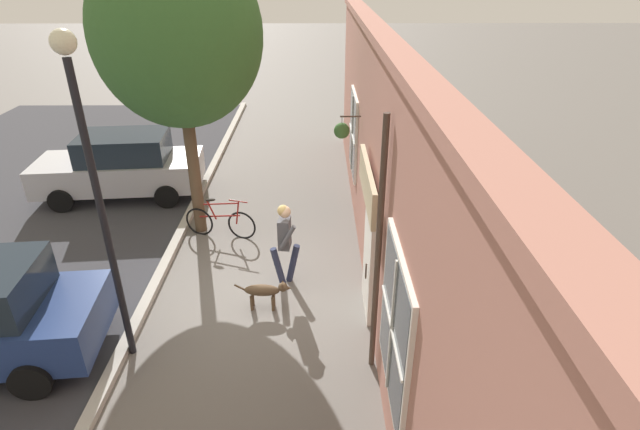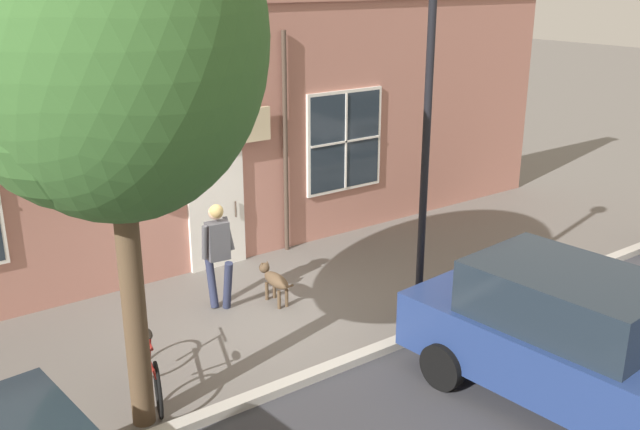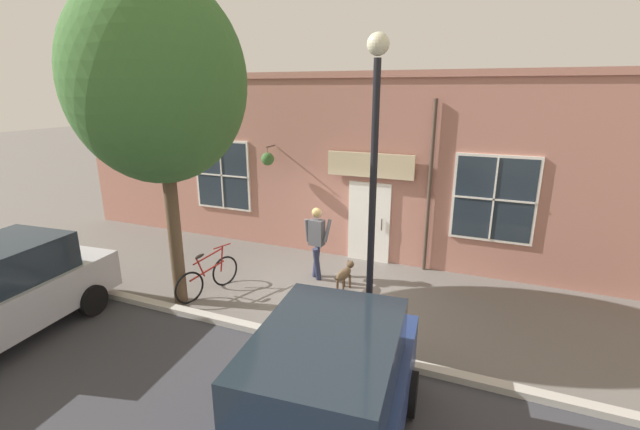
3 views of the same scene
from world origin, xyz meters
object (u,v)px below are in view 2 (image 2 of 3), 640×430
dog_on_leash (274,280)px  street_tree_by_curb (103,50)px  parked_car_mid_block (574,341)px  pedestrian_walking (218,246)px  leaning_bicycle (148,366)px  street_lamp (428,112)px

dog_on_leash → street_tree_by_curb: bearing=-59.3°
dog_on_leash → parked_car_mid_block: bearing=16.3°
pedestrian_walking → dog_on_leash: (0.34, 0.82, -0.67)m
parked_car_mid_block → leaning_bicycle: bearing=-129.1°
dog_on_leash → street_tree_by_curb: (1.85, -3.13, 3.97)m
pedestrian_walking → leaning_bicycle: (1.63, -1.92, -0.68)m
pedestrian_walking → dog_on_leash: pedestrian_walking is taller
dog_on_leash → street_tree_by_curb: street_tree_by_curb is taller
street_tree_by_curb → street_lamp: 4.43m
dog_on_leash → leaning_bicycle: size_ratio=0.63×
parked_car_mid_block → street_lamp: (-2.49, -0.18, 2.44)m
pedestrian_walking → street_tree_by_curb: street_tree_by_curb is taller
street_tree_by_curb → street_lamp: bearing=86.4°
leaning_bicycle → dog_on_leash: bearing=115.3°
pedestrian_walking → street_lamp: (2.46, 1.98, 2.26)m
street_tree_by_curb → street_lamp: size_ratio=1.25×
street_tree_by_curb → parked_car_mid_block: bearing=58.3°
pedestrian_walking → parked_car_mid_block: size_ratio=0.39×
leaning_bicycle → pedestrian_walking: bearing=130.5°
dog_on_leash → parked_car_mid_block: size_ratio=0.24×
leaning_bicycle → street_tree_by_curb: bearing=-35.1°
dog_on_leash → parked_car_mid_block: 4.83m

